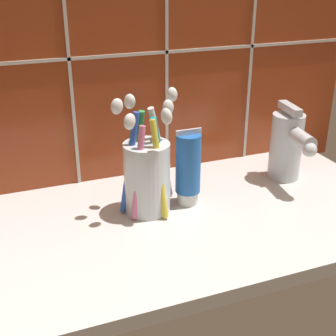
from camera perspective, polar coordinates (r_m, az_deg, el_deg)
name	(u,v)px	position (r cm, az deg, el deg)	size (l,w,h in cm)	color
sink_counter	(197,219)	(69.74, 3.57, -6.29)	(62.68, 34.37, 2.00)	silver
tile_wall_backsplash	(155,5)	(76.48, -1.56, 19.24)	(72.68, 1.72, 59.37)	#933819
toothbrush_cup	(147,173)	(67.37, -2.56, -0.59)	(11.33, 9.08, 17.67)	silver
toothpaste_tube	(188,168)	(69.56, 2.49, 0.02)	(3.94, 3.75, 11.93)	white
sink_faucet	(288,145)	(79.79, 14.41, 2.78)	(5.33, 11.55, 12.79)	silver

